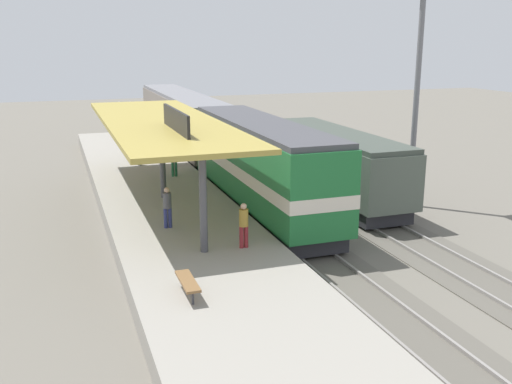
# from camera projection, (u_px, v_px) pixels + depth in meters

# --- Properties ---
(ground_plane) EXTENTS (120.00, 120.00, 0.00)m
(ground_plane) POSITION_uv_depth(u_px,v_px,m) (288.00, 203.00, 30.90)
(ground_plane) COLOR #666056
(track_near) EXTENTS (3.20, 110.00, 0.16)m
(track_near) POSITION_uv_depth(u_px,v_px,m) (253.00, 206.00, 30.26)
(track_near) COLOR #565249
(track_near) RESTS_ON ground
(track_far) EXTENTS (3.20, 110.00, 0.16)m
(track_far) POSITION_uv_depth(u_px,v_px,m) (332.00, 198.00, 31.72)
(track_far) COLOR #565249
(track_far) RESTS_ON ground
(platform) EXTENTS (6.00, 44.00, 0.90)m
(platform) POSITION_uv_depth(u_px,v_px,m) (164.00, 206.00, 28.69)
(platform) COLOR gray
(platform) RESTS_ON ground
(station_canopy) EXTENTS (5.20, 18.00, 4.70)m
(station_canopy) POSITION_uv_depth(u_px,v_px,m) (161.00, 124.00, 27.57)
(station_canopy) COLOR #47474C
(station_canopy) RESTS_ON platform
(platform_bench) EXTENTS (0.44, 1.70, 0.50)m
(platform_bench) POSITION_uv_depth(u_px,v_px,m) (188.00, 282.00, 17.51)
(platform_bench) COLOR #333338
(platform_bench) RESTS_ON platform
(locomotive) EXTENTS (2.93, 14.43, 4.44)m
(locomotive) POSITION_uv_depth(u_px,v_px,m) (261.00, 166.00, 28.48)
(locomotive) COLOR #28282D
(locomotive) RESTS_ON track_near
(passenger_carriage_single) EXTENTS (2.90, 20.00, 4.24)m
(passenger_carriage_single) POSITION_uv_depth(u_px,v_px,m) (183.00, 121.00, 44.94)
(passenger_carriage_single) COLOR #28282D
(passenger_carriage_single) RESTS_ON track_near
(freight_car) EXTENTS (2.80, 12.00, 3.54)m
(freight_car) POSITION_uv_depth(u_px,v_px,m) (335.00, 164.00, 31.05)
(freight_car) COLOR #28282D
(freight_car) RESTS_ON track_far
(light_mast) EXTENTS (1.10, 1.10, 11.70)m
(light_mast) POSITION_uv_depth(u_px,v_px,m) (420.00, 39.00, 28.35)
(light_mast) COLOR slate
(light_mast) RESTS_ON ground
(person_waiting) EXTENTS (0.34, 0.34, 1.71)m
(person_waiting) POSITION_uv_depth(u_px,v_px,m) (167.00, 205.00, 23.73)
(person_waiting) COLOR navy
(person_waiting) RESTS_ON platform
(person_walking) EXTENTS (0.34, 0.34, 1.71)m
(person_walking) POSITION_uv_depth(u_px,v_px,m) (174.00, 160.00, 32.70)
(person_walking) COLOR #23603D
(person_walking) RESTS_ON platform
(person_boarding) EXTENTS (0.34, 0.34, 1.71)m
(person_boarding) POSITION_uv_depth(u_px,v_px,m) (244.00, 223.00, 21.43)
(person_boarding) COLOR maroon
(person_boarding) RESTS_ON platform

